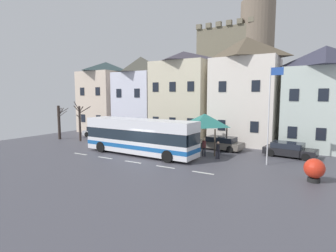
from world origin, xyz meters
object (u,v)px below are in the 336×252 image
Objects in this scene: transit_bus at (140,137)px; parked_car_03 at (100,132)px; pedestrian_01 at (218,150)px; bare_tree_00 at (80,121)px; bare_tree_01 at (59,122)px; hilltop_castle at (231,89)px; harbour_buoy at (314,169)px; townhouse_00 at (107,97)px; bus_shelter at (205,120)px; flagpole at (270,109)px; public_bench at (217,144)px; parked_car_00 at (136,135)px; parked_car_02 at (289,150)px; townhouse_01 at (141,96)px; parked_car_01 at (220,143)px; townhouse_03 at (245,91)px; townhouse_02 at (183,95)px; pedestrian_00 at (204,146)px; townhouse_04 at (323,98)px.

transit_bus is 12.36m from parked_car_03.
bare_tree_00 reaches higher than pedestrian_01.
pedestrian_01 is 0.36× the size of bare_tree_01.
harbour_buoy is (15.67, -34.45, -5.82)m from hilltop_castle.
townhouse_00 is at bearing 113.65° from bare_tree_00.
bus_shelter is 6.78m from flagpole.
bare_tree_00 reaches higher than parked_car_03.
public_bench is (6.98, -27.49, -6.16)m from hilltop_castle.
transit_bus is 2.55× the size of parked_car_00.
parked_car_02 is 0.94× the size of bare_tree_00.
transit_bus is 6.97m from pedestrian_01.
bare_tree_00 is (-2.92, -8.20, -2.95)m from townhouse_01.
parked_car_01 is 3.02× the size of public_bench.
townhouse_03 reaches higher than bus_shelter.
bus_shelter reaches higher than harbour_buoy.
townhouse_03 is 18.68m from parked_car_03.
townhouse_02 is at bearing 143.64° from flagpole.
townhouse_02 is at bearing 33.43° from bare_tree_01.
bus_shelter is 0.88× the size of bare_tree_01.
townhouse_00 is 9.86m from bare_tree_00.
parked_car_00 is at bearing 33.32° from bare_tree_00.
townhouse_03 is at bearing 80.80° from pedestrian_00.
pedestrian_01 is at bearing -74.92° from hilltop_castle.
townhouse_03 is at bearing -0.99° from townhouse_01.
hilltop_castle is 28.08× the size of pedestrian_01.
townhouse_00 is 20.90m from parked_car_01.
hilltop_castle is at bearing 74.54° from bare_tree_00.
transit_bus is at bearing -54.94° from townhouse_01.
parked_car_02 is 2.88× the size of public_bench.
townhouse_01 is 1.05× the size of townhouse_04.
parked_car_00 is 2.74× the size of pedestrian_00.
hilltop_castle is 9.40× the size of parked_car_02.
townhouse_03 reaches higher than parked_car_02.
townhouse_04 reaches higher than bare_tree_01.
townhouse_01 is at bearing 159.61° from public_bench.
townhouse_01 is 2.27× the size of bare_tree_00.
parked_car_00 is at bearing -29.04° from townhouse_00.
bus_shelter is 7.82m from parked_car_02.
transit_bus reaches higher than parked_car_01.
flagpole is (11.63, -8.56, -1.07)m from townhouse_02.
bare_tree_00 is at bearing -154.98° from townhouse_03.
townhouse_03 reaches higher than bare_tree_01.
townhouse_04 reaches higher than flagpole.
flagpole is (-1.11, -3.85, 3.65)m from parked_car_02.
townhouse_04 is at bearing 88.87° from harbour_buoy.
townhouse_00 is 25.58m from hilltop_castle.
townhouse_02 is 2.32× the size of parked_car_01.
parked_car_02 is at bearing 28.94° from pedestrian_00.
transit_bus is 13.85m from harbour_buoy.
public_bench is (-6.64, 0.21, -0.15)m from parked_car_02.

